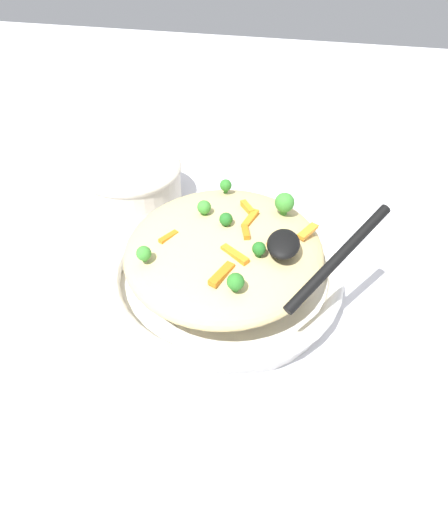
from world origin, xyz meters
name	(u,v)px	position (x,y,z in m)	size (l,w,h in m)	color
ground_plane	(224,290)	(0.00, 0.00, 0.00)	(2.40, 2.40, 0.00)	silver
serving_bowl	(224,277)	(0.00, 0.00, 0.03)	(0.32, 0.32, 0.05)	white
pasta_mound	(224,250)	(0.00, 0.00, 0.07)	(0.28, 0.26, 0.06)	#D1BA7A
carrot_piece_0	(280,245)	(-0.01, -0.07, 0.10)	(0.03, 0.01, 0.01)	orange
carrot_piece_1	(308,231)	(0.03, -0.11, 0.10)	(0.04, 0.01, 0.01)	orange
carrot_piece_2	(169,237)	(-0.02, 0.07, 0.10)	(0.03, 0.01, 0.01)	orange
carrot_piece_3	(246,231)	(0.00, -0.03, 0.11)	(0.02, 0.01, 0.01)	orange
carrot_piece_4	(247,208)	(0.06, -0.02, 0.11)	(0.03, 0.01, 0.01)	orange
carrot_piece_5	(250,219)	(0.03, -0.03, 0.11)	(0.04, 0.01, 0.01)	orange
carrot_piece_6	(222,274)	(-0.08, -0.01, 0.10)	(0.04, 0.01, 0.01)	orange
carrot_piece_7	(235,254)	(-0.04, -0.02, 0.11)	(0.04, 0.01, 0.01)	orange
broccoli_floret_0	(259,249)	(-0.04, -0.05, 0.11)	(0.02, 0.02, 0.02)	#205B1C
broccoli_floret_1	(204,207)	(0.03, 0.03, 0.12)	(0.02, 0.02, 0.02)	#377928
broccoli_floret_2	(226,219)	(0.01, 0.00, 0.12)	(0.02, 0.02, 0.02)	#205B1C
broccoli_floret_3	(285,203)	(0.06, -0.07, 0.12)	(0.03, 0.03, 0.03)	#377928
broccoli_floret_4	(236,282)	(-0.09, -0.03, 0.11)	(0.02, 0.02, 0.02)	#296820
broccoli_floret_5	(226,185)	(0.10, 0.02, 0.11)	(0.02, 0.02, 0.02)	#296820
broccoli_floret_6	(144,254)	(-0.07, 0.08, 0.11)	(0.02, 0.02, 0.02)	#377928
serving_spoon	(302,249)	(-0.04, -0.10, 0.13)	(0.14, 0.13, 0.07)	black
companion_bowl	(132,181)	(0.19, 0.20, 0.04)	(0.17, 0.17, 0.07)	beige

